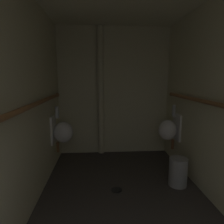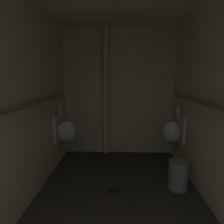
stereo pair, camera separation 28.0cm
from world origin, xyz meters
name	(u,v)px [view 1 (the left image)]	position (x,y,z in m)	size (l,w,h in m)	color
floor	(128,222)	(0.00, 1.87, -0.04)	(2.17, 3.86, 0.08)	#383330
wall_left	(14,108)	(-1.05, 1.87, 1.18)	(0.06, 3.86, 2.36)	beige
wall_back	(114,92)	(0.00, 3.77, 1.18)	(2.17, 0.06, 2.36)	beige
urinal_left_mid	(62,131)	(-0.88, 3.15, 0.60)	(0.32, 0.30, 0.76)	white
urinal_right_mid	(169,129)	(0.88, 3.17, 0.60)	(0.32, 0.30, 0.76)	white
supply_pipe_left	(22,110)	(-0.96, 1.83, 1.16)	(0.06, 3.10, 0.06)	#936038
standpipe_back_wall	(101,92)	(-0.25, 3.66, 1.18)	(0.11, 0.11, 2.31)	beige
floor_drain	(117,190)	(-0.07, 2.40, 0.00)	(0.14, 0.14, 0.01)	black
waste_bin	(178,172)	(0.77, 2.47, 0.19)	(0.24, 0.24, 0.38)	gray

